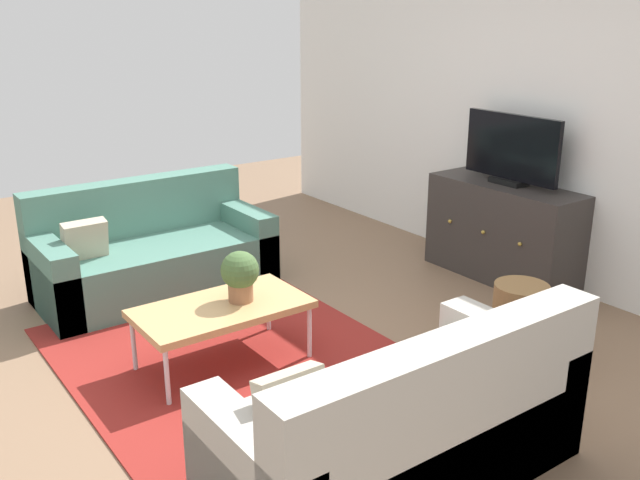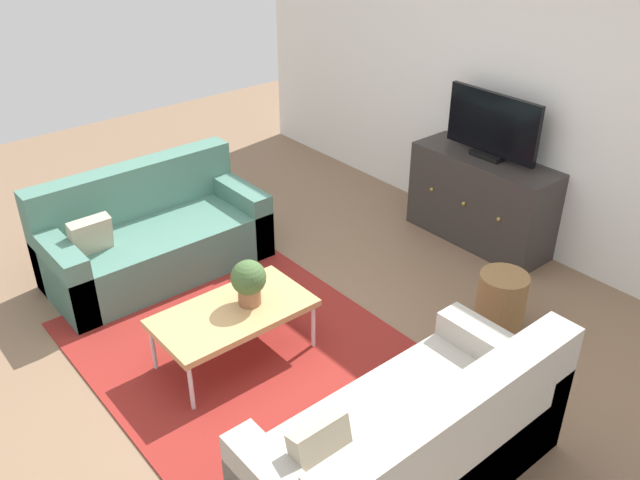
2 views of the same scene
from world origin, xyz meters
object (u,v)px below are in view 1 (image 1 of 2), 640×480
couch_right_side (407,433)px  flat_screen_tv (512,150)px  wicker_basket (519,317)px  couch_left_side (150,256)px  coffee_table (222,310)px  tv_console (503,232)px  potted_plant (240,274)px

couch_right_side → flat_screen_tv: bearing=121.8°
couch_right_side → wicker_basket: size_ratio=3.87×
couch_left_side → couch_right_side: bearing=0.0°
coffee_table → wicker_basket: (0.91, 1.61, -0.14)m
couch_right_side → tv_console: size_ratio=1.35×
couch_right_side → coffee_table: couch_right_side is taller
potted_plant → coffee_table: bearing=-92.3°
couch_right_side → flat_screen_tv: (-1.48, 2.39, 0.76)m
potted_plant → wicker_basket: 1.77m
wicker_basket → couch_right_side: bearing=-68.7°
flat_screen_tv → couch_right_side: bearing=-58.2°
couch_right_side → couch_left_side: bearing=180.0°
couch_left_side → flat_screen_tv: (1.39, 2.39, 0.76)m
coffee_table → tv_console: bearing=89.9°
coffee_table → tv_console: 2.50m
coffee_table → wicker_basket: size_ratio=2.31×
wicker_basket → tv_console: bearing=135.4°
wicker_basket → couch_left_side: bearing=-147.1°
tv_console → wicker_basket: 1.28m
potted_plant → couch_right_side: bearing=-0.2°
tv_console → flat_screen_tv: 0.65m
couch_left_side → wicker_basket: 2.73m
couch_left_side → couch_right_side: (2.87, 0.00, 0.00)m
couch_right_side → potted_plant: bearing=179.8°
couch_left_side → coffee_table: couch_left_side is taller
coffee_table → wicker_basket: wicker_basket is taller
coffee_table → wicker_basket: 1.85m
couch_left_side → potted_plant: couch_left_side is taller
couch_left_side → flat_screen_tv: bearing=59.9°
coffee_table → potted_plant: size_ratio=3.26×
potted_plant → wicker_basket: size_ratio=0.71×
coffee_table → tv_console: (0.01, 2.50, 0.02)m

